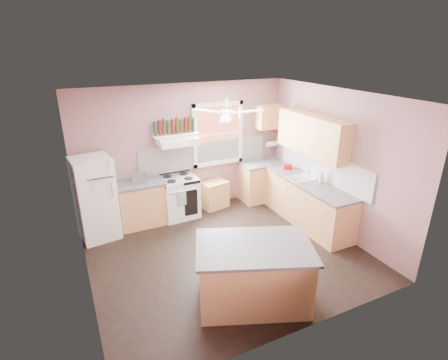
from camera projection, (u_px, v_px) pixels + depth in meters
name	position (u px, v px, depth m)	size (l,w,h in m)	color
floor	(226.00, 253.00, 6.13)	(4.50, 4.50, 0.00)	black
ceiling	(227.00, 96.00, 5.13)	(4.50, 4.50, 0.00)	white
wall_back	(184.00, 149.00, 7.33)	(4.50, 0.05, 2.70)	#896061
wall_right	(335.00, 162.00, 6.54)	(0.05, 4.00, 2.70)	#896061
wall_left	(75.00, 209.00, 4.72)	(0.05, 4.00, 2.70)	#896061
backsplash_back	(205.00, 155.00, 7.54)	(2.90, 0.03, 0.55)	white
backsplash_right	(322.00, 166.00, 6.84)	(0.03, 2.60, 0.55)	white
window_view	(217.00, 134.00, 7.50)	(1.00, 0.02, 1.20)	brown
window_frame	(218.00, 134.00, 7.48)	(1.16, 0.07, 1.36)	white
refrigerator	(95.00, 199.00, 6.37)	(0.66, 0.64, 1.56)	white
base_cabinet_left	(141.00, 204.00, 6.97)	(0.90, 0.60, 0.86)	tan
counter_left	(139.00, 183.00, 6.80)	(0.92, 0.62, 0.04)	#4A4A4D
toaster	(140.00, 177.00, 6.79)	(0.28, 0.16, 0.18)	silver
stove	(179.00, 197.00, 7.29)	(0.73, 0.64, 0.86)	white
range_hood	(177.00, 141.00, 6.91)	(0.78, 0.50, 0.14)	white
bottle_shelf	(175.00, 135.00, 6.97)	(0.90, 0.26, 0.03)	white
cart	(215.00, 196.00, 7.72)	(0.55, 0.37, 0.55)	tan
base_cabinet_corner	(262.00, 181.00, 8.10)	(1.00, 0.60, 0.86)	tan
base_cabinet_right	(307.00, 203.00, 7.01)	(0.60, 2.20, 0.86)	tan
counter_corner	(263.00, 163.00, 7.93)	(1.02, 0.62, 0.04)	#4A4A4D
counter_right	(309.00, 183.00, 6.84)	(0.62, 2.22, 0.04)	#4A4A4D
sink	(302.00, 178.00, 7.00)	(0.55, 0.45, 0.03)	silver
faucet	(309.00, 174.00, 7.03)	(0.03, 0.03, 0.14)	silver
upper_cabinet_right	(312.00, 135.00, 6.73)	(0.33, 1.80, 0.76)	tan
upper_cabinet_corner	(269.00, 117.00, 7.74)	(0.60, 0.33, 0.52)	tan
paper_towel	(272.00, 144.00, 8.06)	(0.12, 0.12, 0.26)	white
island	(253.00, 275.00, 4.86)	(1.48, 0.94, 0.86)	tan
island_top	(254.00, 247.00, 4.69)	(1.57, 1.03, 0.04)	#4A4A4D
ceiling_fan_hub	(227.00, 113.00, 5.22)	(0.20, 0.20, 0.08)	white
soap_bottle	(321.00, 176.00, 6.73)	(0.10, 0.10, 0.27)	silver
red_caddy	(288.00, 166.00, 7.50)	(0.18, 0.12, 0.10)	red
wine_bottles	(175.00, 127.00, 6.91)	(0.86, 0.06, 0.31)	#143819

